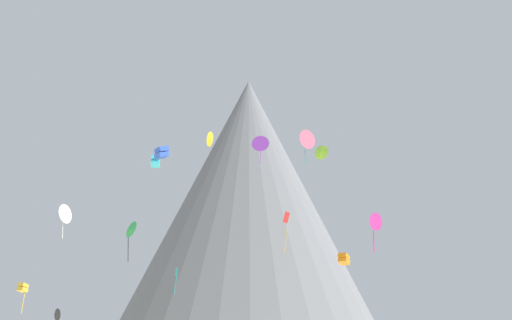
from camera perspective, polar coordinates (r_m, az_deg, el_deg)
The scene contains 15 objects.
rock_massif at distance 121.04m, azimuth -1.50°, elevation -7.02°, with size 73.72×73.72×65.54m.
kite_lime_high at distance 81.51m, azimuth 6.76°, elevation 0.81°, with size 2.22×1.39×2.24m.
kite_rainbow_high at distance 66.11m, azimuth 5.26°, elevation 2.10°, with size 2.07×1.82×4.32m.
kite_yellow_high at distance 79.35m, azimuth -4.71°, elevation 2.16°, with size 1.11×2.31×2.22m.
kite_cyan_mid at distance 65.77m, azimuth -10.38°, elevation -0.13°, with size 1.17×1.24×1.35m.
kite_blue_mid at distance 58.21m, azimuth -9.75°, elevation 0.76°, with size 1.66×1.67×1.46m.
kite_white_mid at distance 69.21m, azimuth -19.23°, elevation -5.32°, with size 1.06×2.41×4.07m.
kite_orange_mid at distance 73.88m, azimuth 9.09°, elevation -10.10°, with size 1.65×1.70×1.53m.
kite_violet_high at distance 75.87m, azimuth 0.46°, elevation 1.68°, with size 2.42×0.55×4.16m.
kite_green_mid at distance 65.98m, azimuth -12.88°, elevation -7.03°, with size 2.03×1.91×4.81m.
kite_teal_mid at distance 84.69m, azimuth -8.28°, elevation -11.74°, with size 0.54×0.92×3.95m.
kite_black_low at distance 60.55m, azimuth -20.04°, elevation -14.85°, with size 0.44×1.26×1.27m.
kite_red_mid at distance 78.13m, azimuth 3.16°, elevation -6.53°, with size 1.01×0.62×5.84m.
kite_magenta_mid at distance 51.65m, azimuth 12.24°, elevation -6.32°, with size 1.48×1.38×3.61m.
kite_gold_low at distance 65.73m, azimuth -23.04°, elevation -12.11°, with size 1.02×1.06×3.22m.
Camera 1 is at (5.29, -26.16, 4.70)m, focal length 38.58 mm.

